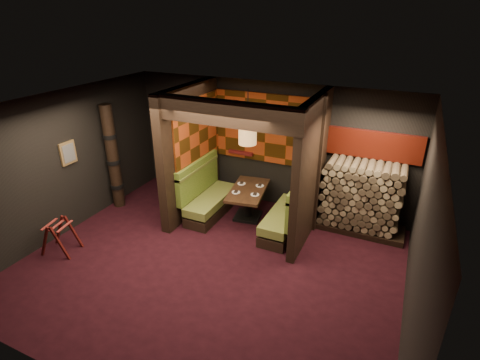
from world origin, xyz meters
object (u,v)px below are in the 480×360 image
object	(u,v)px
booth_bench_right	(289,215)
pendant_lamp	(248,133)
firewood_stack	(364,198)
dining_table	(248,199)
booth_bench_left	(208,197)
totem_column	(113,158)
luggage_rack	(59,235)

from	to	relation	value
booth_bench_right	pendant_lamp	distance (m)	1.86
pendant_lamp	firewood_stack	xyz separation A→B (m)	(2.35, 0.55, -1.21)
dining_table	pendant_lamp	bearing A→B (deg)	-90.00
booth_bench_left	pendant_lamp	world-z (taller)	pendant_lamp
pendant_lamp	firewood_stack	size ratio (longest dim) A/B	0.64
totem_column	firewood_stack	size ratio (longest dim) A/B	1.39
booth_bench_right	luggage_rack	world-z (taller)	booth_bench_right
dining_table	booth_bench_right	bearing A→B (deg)	-11.19
dining_table	totem_column	xyz separation A→B (m)	(-2.99, -0.75, 0.72)
firewood_stack	dining_table	bearing A→B (deg)	-167.90
booth_bench_left	luggage_rack	world-z (taller)	booth_bench_left
firewood_stack	pendant_lamp	bearing A→B (deg)	-166.73
booth_bench_left	luggage_rack	size ratio (longest dim) A/B	2.21
booth_bench_left	totem_column	world-z (taller)	totem_column
luggage_rack	firewood_stack	world-z (taller)	firewood_stack
dining_table	firewood_stack	xyz separation A→B (m)	(2.35, 0.50, 0.29)
luggage_rack	firewood_stack	bearing A→B (deg)	32.06
luggage_rack	firewood_stack	xyz separation A→B (m)	(5.06, 3.17, 0.40)
luggage_rack	totem_column	xyz separation A→B (m)	(-0.28, 1.92, 0.84)
booth_bench_right	dining_table	xyz separation A→B (m)	(-0.99, 0.20, 0.06)
booth_bench_right	pendant_lamp	world-z (taller)	pendant_lamp
booth_bench_left	booth_bench_right	world-z (taller)	same
pendant_lamp	totem_column	bearing A→B (deg)	-166.88
booth_bench_left	dining_table	world-z (taller)	booth_bench_left
booth_bench_left	pendant_lamp	size ratio (longest dim) A/B	1.44
booth_bench_left	booth_bench_right	xyz separation A→B (m)	(1.89, 0.00, 0.00)
booth_bench_right	luggage_rack	size ratio (longest dim) A/B	2.21
totem_column	dining_table	bearing A→B (deg)	14.03
booth_bench_right	totem_column	bearing A→B (deg)	-172.14
booth_bench_left	dining_table	distance (m)	0.92
booth_bench_right	firewood_stack	bearing A→B (deg)	27.35
pendant_lamp	booth_bench_left	bearing A→B (deg)	-170.74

